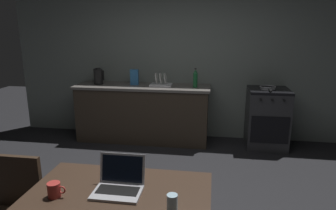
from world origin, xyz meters
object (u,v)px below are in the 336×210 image
Objects in this scene: frying_pan at (268,88)px; drinking_glass at (172,204)px; stove_oven at (267,118)px; dining_table at (119,203)px; dish_rack at (161,83)px; electric_kettle at (98,76)px; coffee_mug at (54,190)px; laptop at (119,184)px; cereal_box at (134,77)px; chair at (12,208)px; bottle at (195,78)px.

frying_pan reaches higher than drinking_glass.
stove_oven is 2.24× the size of frying_pan.
stove_oven is at bearing 46.39° from frying_pan.
dish_rack is (-0.21, 2.90, 0.30)m from dining_table.
frying_pan is 1.20× the size of dish_rack.
coffee_mug is (0.86, -3.00, -0.25)m from electric_kettle.
frying_pan is at bearing 71.21° from drinking_glass.
stove_oven is 3.49× the size of electric_kettle.
cereal_box is at bearing 110.55° from laptop.
dining_table is at bearing -116.48° from stove_oven.
coffee_mug is at bearing -121.49° from stove_oven.
drinking_glass is (-1.03, -3.03, -0.14)m from frying_pan.
dish_rack is at bearing 102.06° from laptop.
dining_table is 3.83× the size of laptop.
dining_table is (-1.44, -2.89, 0.20)m from stove_oven.
bottle reaches higher than chair.
laptop is 0.41m from coffee_mug.
chair is at bearing -128.88° from frying_pan.
electric_kettle reaches higher than drinking_glass.
drinking_glass is at bearing -78.91° from dish_rack.
electric_kettle is at bearing 179.37° from frying_pan.
laptop reaches higher than stove_oven.
frying_pan is (2.67, -0.03, -0.10)m from electric_kettle.
electric_kettle is 2.67m from frying_pan.
cereal_box is (-0.26, 3.02, 0.25)m from coffee_mug.
stove_oven is at bearing -0.05° from electric_kettle.
frying_pan is at bearing 71.26° from laptop.
dish_rack reaches higher than laptop.
chair reaches higher than drinking_glass.
bottle is 0.98m from cereal_box.
laptop is 2.85m from bottle.
bottle is at bearing -177.56° from stove_oven.
electric_kettle reaches higher than stove_oven.
dining_table is 0.44m from drinking_glass.
stove_oven is 0.49m from frying_pan.
cereal_box is (-0.65, 2.92, 0.38)m from dining_table.
stove_oven is 2.18m from cereal_box.
coffee_mug is at bearing -74.08° from electric_kettle.
cereal_box is (-2.10, 0.02, 0.58)m from stove_oven.
drinking_glass is at bearing -71.36° from cereal_box.
bottle reaches higher than electric_kettle.
dish_rack is at bearing -2.61° from cereal_box.
chair is at bearing -102.62° from dish_rack.
laptop is 0.94× the size of dish_rack.
frying_pan is (1.42, 2.87, 0.28)m from dining_table.
cereal_box reaches higher than coffee_mug.
chair is 3.54× the size of cereal_box.
chair is 1.29m from drinking_glass.
laptop is 2.60× the size of coffee_mug.
frying_pan is 3.46× the size of drinking_glass.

